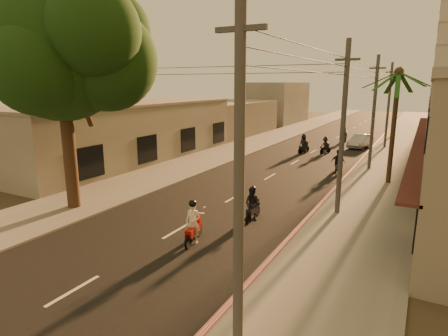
{
  "coord_description": "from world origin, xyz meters",
  "views": [
    {
      "loc": [
        9.91,
        -11.61,
        6.86
      ],
      "look_at": [
        0.09,
        6.56,
        2.17
      ],
      "focal_mm": 30.0,
      "sensor_mm": 36.0,
      "label": 1
    }
  ],
  "objects_px": {
    "scooter_mid_b": "(338,162)",
    "scooter_far_a": "(304,144)",
    "scooter_red": "(193,224)",
    "parked_car": "(361,141)",
    "broadleaf_tree": "(68,51)",
    "scooter_far_c": "(344,135)",
    "palm_tree": "(398,79)",
    "scooter_mid_a": "(253,205)",
    "scooter_far_b": "(325,146)"
  },
  "relations": [
    {
      "from": "scooter_far_b",
      "to": "parked_car",
      "type": "relative_size",
      "value": 0.38
    },
    {
      "from": "scooter_red",
      "to": "scooter_far_c",
      "type": "distance_m",
      "value": 32.63
    },
    {
      "from": "broadleaf_tree",
      "to": "scooter_far_a",
      "type": "height_order",
      "value": "broadleaf_tree"
    },
    {
      "from": "parked_car",
      "to": "scooter_far_c",
      "type": "relative_size",
      "value": 2.41
    },
    {
      "from": "broadleaf_tree",
      "to": "scooter_far_c",
      "type": "xyz_separation_m",
      "value": [
        8.1,
        31.73,
        -7.64
      ]
    },
    {
      "from": "scooter_far_b",
      "to": "parked_car",
      "type": "distance_m",
      "value": 6.05
    },
    {
      "from": "scooter_red",
      "to": "scooter_mid_b",
      "type": "height_order",
      "value": "scooter_red"
    },
    {
      "from": "broadleaf_tree",
      "to": "scooter_far_a",
      "type": "distance_m",
      "value": 24.56
    },
    {
      "from": "scooter_far_a",
      "to": "scooter_far_b",
      "type": "distance_m",
      "value": 2.11
    },
    {
      "from": "scooter_red",
      "to": "scooter_mid_b",
      "type": "relative_size",
      "value": 1.05
    },
    {
      "from": "scooter_mid_a",
      "to": "scooter_far_b",
      "type": "bearing_deg",
      "value": 90.43
    },
    {
      "from": "scooter_mid_b",
      "to": "scooter_far_b",
      "type": "bearing_deg",
      "value": 91.5
    },
    {
      "from": "palm_tree",
      "to": "scooter_mid_b",
      "type": "height_order",
      "value": "palm_tree"
    },
    {
      "from": "broadleaf_tree",
      "to": "scooter_mid_a",
      "type": "height_order",
      "value": "broadleaf_tree"
    },
    {
      "from": "scooter_far_a",
      "to": "palm_tree",
      "type": "bearing_deg",
      "value": -31.28
    },
    {
      "from": "palm_tree",
      "to": "scooter_far_c",
      "type": "height_order",
      "value": "palm_tree"
    },
    {
      "from": "scooter_far_b",
      "to": "scooter_mid_b",
      "type": "bearing_deg",
      "value": -49.91
    },
    {
      "from": "broadleaf_tree",
      "to": "scooter_mid_a",
      "type": "xyz_separation_m",
      "value": [
        9.2,
        2.86,
        -7.65
      ]
    },
    {
      "from": "scooter_red",
      "to": "scooter_far_a",
      "type": "height_order",
      "value": "scooter_red"
    },
    {
      "from": "broadleaf_tree",
      "to": "scooter_far_c",
      "type": "height_order",
      "value": "broadleaf_tree"
    },
    {
      "from": "broadleaf_tree",
      "to": "scooter_red",
      "type": "bearing_deg",
      "value": -6.38
    },
    {
      "from": "broadleaf_tree",
      "to": "scooter_far_c",
      "type": "bearing_deg",
      "value": 75.68
    },
    {
      "from": "broadleaf_tree",
      "to": "scooter_red",
      "type": "relative_size",
      "value": 6.1
    },
    {
      "from": "parked_car",
      "to": "broadleaf_tree",
      "type": "bearing_deg",
      "value": -99.94
    },
    {
      "from": "scooter_mid_a",
      "to": "parked_car",
      "type": "xyz_separation_m",
      "value": [
        1.24,
        25.96,
        -0.1
      ]
    },
    {
      "from": "scooter_far_c",
      "to": "scooter_mid_a",
      "type": "bearing_deg",
      "value": -83.06
    },
    {
      "from": "scooter_mid_b",
      "to": "scooter_far_a",
      "type": "height_order",
      "value": "scooter_far_a"
    },
    {
      "from": "scooter_red",
      "to": "scooter_far_b",
      "type": "xyz_separation_m",
      "value": [
        -0.11,
        24.22,
        -0.07
      ]
    },
    {
      "from": "broadleaf_tree",
      "to": "palm_tree",
      "type": "xyz_separation_m",
      "value": [
        14.61,
        13.86,
        -1.33
      ]
    },
    {
      "from": "scooter_mid_a",
      "to": "scooter_far_b",
      "type": "height_order",
      "value": "scooter_mid_a"
    },
    {
      "from": "palm_tree",
      "to": "scooter_far_c",
      "type": "distance_m",
      "value": 20.05
    },
    {
      "from": "scooter_red",
      "to": "scooter_far_a",
      "type": "xyz_separation_m",
      "value": [
        -2.09,
        23.49,
        0.01
      ]
    },
    {
      "from": "scooter_red",
      "to": "parked_car",
      "type": "bearing_deg",
      "value": 72.55
    },
    {
      "from": "scooter_far_a",
      "to": "parked_car",
      "type": "xyz_separation_m",
      "value": [
        4.5,
        6.24,
        -0.17
      ]
    },
    {
      "from": "broadleaf_tree",
      "to": "scooter_mid_b",
      "type": "height_order",
      "value": "broadleaf_tree"
    },
    {
      "from": "scooter_red",
      "to": "scooter_far_b",
      "type": "relative_size",
      "value": 1.14
    },
    {
      "from": "palm_tree",
      "to": "scooter_far_b",
      "type": "distance_m",
      "value": 13.21
    },
    {
      "from": "scooter_red",
      "to": "scooter_mid_a",
      "type": "bearing_deg",
      "value": 60.06
    },
    {
      "from": "parked_car",
      "to": "scooter_far_b",
      "type": "bearing_deg",
      "value": -104.59
    },
    {
      "from": "parked_car",
      "to": "scooter_far_c",
      "type": "distance_m",
      "value": 3.74
    },
    {
      "from": "palm_tree",
      "to": "scooter_mid_a",
      "type": "distance_m",
      "value": 13.79
    },
    {
      "from": "palm_tree",
      "to": "scooter_red",
      "type": "height_order",
      "value": "palm_tree"
    },
    {
      "from": "scooter_mid_a",
      "to": "scooter_far_b",
      "type": "distance_m",
      "value": 20.5
    },
    {
      "from": "palm_tree",
      "to": "scooter_mid_a",
      "type": "bearing_deg",
      "value": -116.2
    },
    {
      "from": "broadleaf_tree",
      "to": "palm_tree",
      "type": "relative_size",
      "value": 1.48
    },
    {
      "from": "palm_tree",
      "to": "parked_car",
      "type": "height_order",
      "value": "palm_tree"
    },
    {
      "from": "scooter_mid_a",
      "to": "scooter_far_c",
      "type": "bearing_deg",
      "value": 89.06
    },
    {
      "from": "scooter_red",
      "to": "parked_car",
      "type": "xyz_separation_m",
      "value": [
        2.4,
        29.72,
        -0.16
      ]
    },
    {
      "from": "scooter_mid_b",
      "to": "parked_car",
      "type": "height_order",
      "value": "scooter_mid_b"
    },
    {
      "from": "scooter_far_a",
      "to": "scooter_far_b",
      "type": "bearing_deg",
      "value": 34.26
    }
  ]
}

